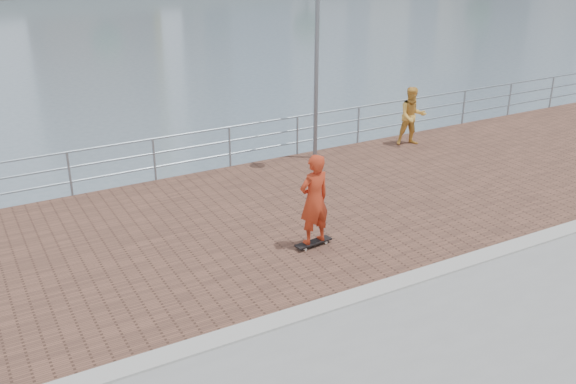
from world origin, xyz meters
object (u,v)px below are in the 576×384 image
guardrail (193,148)px  bystander (412,116)px  street_lamp (326,6)px  skateboarder (314,200)px

guardrail → bystander: bearing=-7.7°
street_lamp → bystander: bearing=1.0°
guardrail → skateboarder: (0.58, -5.01, 0.34)m
street_lamp → skateboarder: (-2.78, -4.09, -3.08)m
guardrail → skateboarder: skateboarder is taller
street_lamp → skateboarder: 5.82m
skateboarder → bystander: (5.82, 4.14, -0.16)m
guardrail → street_lamp: (3.36, -0.92, 3.41)m
guardrail → street_lamp: 4.87m
guardrail → bystander: (6.40, -0.87, 0.18)m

